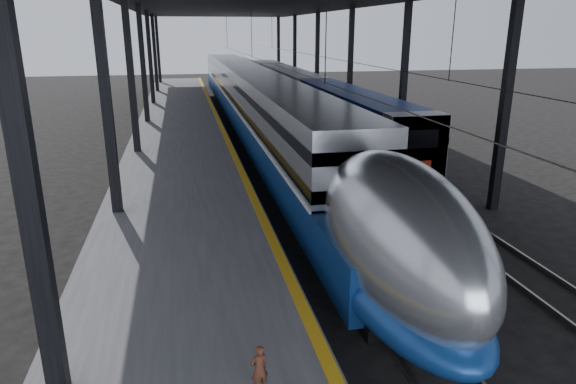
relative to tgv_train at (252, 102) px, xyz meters
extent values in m
plane|color=black|center=(-2.00, -25.30, -2.11)|extent=(160.00, 160.00, 0.00)
cube|color=#4C4C4F|center=(-5.50, -5.30, -1.61)|extent=(6.00, 80.00, 1.00)
cube|color=gold|center=(-2.70, -5.30, -1.10)|extent=(0.30, 80.00, 0.01)
cube|color=slate|center=(-0.72, -5.30, -2.03)|extent=(0.08, 80.00, 0.16)
cube|color=slate|center=(0.72, -5.30, -2.03)|extent=(0.08, 80.00, 0.16)
cube|color=slate|center=(4.28, -5.30, -2.03)|extent=(0.08, 80.00, 0.16)
cube|color=slate|center=(5.72, -5.30, -2.03)|extent=(0.08, 80.00, 0.16)
cube|color=black|center=(-7.80, -30.30, 2.39)|extent=(0.35, 0.35, 9.00)
cube|color=black|center=(-7.80, -20.30, 2.39)|extent=(0.35, 0.35, 9.00)
cube|color=black|center=(7.60, -20.30, 2.39)|extent=(0.35, 0.35, 9.00)
cube|color=black|center=(-7.80, -10.30, 2.39)|extent=(0.35, 0.35, 9.00)
cube|color=black|center=(7.60, -10.30, 2.39)|extent=(0.35, 0.35, 9.00)
cube|color=black|center=(-7.80, -0.30, 2.39)|extent=(0.35, 0.35, 9.00)
cube|color=black|center=(7.60, -0.30, 2.39)|extent=(0.35, 0.35, 9.00)
cube|color=black|center=(-7.80, 9.70, 2.39)|extent=(0.35, 0.35, 9.00)
cube|color=black|center=(7.60, 9.70, 2.39)|extent=(0.35, 0.35, 9.00)
cube|color=black|center=(-7.80, 19.70, 2.39)|extent=(0.35, 0.35, 9.00)
cube|color=black|center=(7.60, 19.70, 2.39)|extent=(0.35, 0.35, 9.00)
cube|color=black|center=(-7.80, 29.70, 2.39)|extent=(0.35, 0.35, 9.00)
cube|color=black|center=(7.60, 29.70, 2.39)|extent=(0.35, 0.35, 9.00)
cylinder|color=slate|center=(0.00, -5.30, 3.39)|extent=(0.03, 74.00, 0.03)
cylinder|color=slate|center=(5.00, -5.30, 3.39)|extent=(0.03, 74.00, 0.03)
cube|color=#B3B6BA|center=(0.00, 4.02, 0.30)|extent=(3.04, 57.00, 4.19)
cube|color=navy|center=(0.00, 2.52, -1.01)|extent=(3.12, 62.00, 1.62)
cube|color=silver|center=(0.00, 4.02, -0.17)|extent=(3.14, 57.00, 0.10)
cube|color=black|center=(0.00, 4.02, 1.51)|extent=(3.08, 57.00, 0.44)
cube|color=black|center=(0.00, 4.02, 0.30)|extent=(3.08, 57.00, 0.44)
ellipsoid|color=#B3B6BA|center=(0.00, -27.48, 0.15)|extent=(3.04, 8.40, 4.19)
ellipsoid|color=navy|center=(0.00, -27.48, -1.06)|extent=(3.12, 8.40, 1.78)
ellipsoid|color=black|center=(0.00, -30.08, 0.98)|extent=(1.57, 2.20, 0.94)
cube|color=black|center=(0.00, -27.48, -1.91)|extent=(2.30, 2.60, 0.40)
cube|color=black|center=(0.00, -5.48, -1.91)|extent=(2.30, 2.60, 0.40)
cube|color=navy|center=(5.00, -9.31, -0.17)|extent=(2.71, 18.00, 3.68)
cube|color=gray|center=(5.00, -17.71, -0.17)|extent=(2.76, 1.20, 3.73)
cube|color=black|center=(5.00, -18.33, 0.65)|extent=(1.65, 0.06, 0.82)
cube|color=#991D0B|center=(5.00, -18.33, -0.61)|extent=(1.16, 0.06, 0.53)
cube|color=gray|center=(5.00, 9.69, -0.17)|extent=(2.71, 18.00, 3.68)
cube|color=gray|center=(5.00, 28.69, -0.17)|extent=(2.71, 18.00, 3.68)
cube|color=black|center=(5.00, -15.31, -1.93)|extent=(2.13, 2.40, 0.36)
cube|color=black|center=(5.00, 6.69, -1.93)|extent=(2.13, 2.40, 0.36)
imported|color=#482518|center=(-4.16, -31.12, -0.63)|extent=(0.40, 0.33, 0.96)
camera|label=1|loc=(-5.24, -38.98, 5.25)|focal=32.00mm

